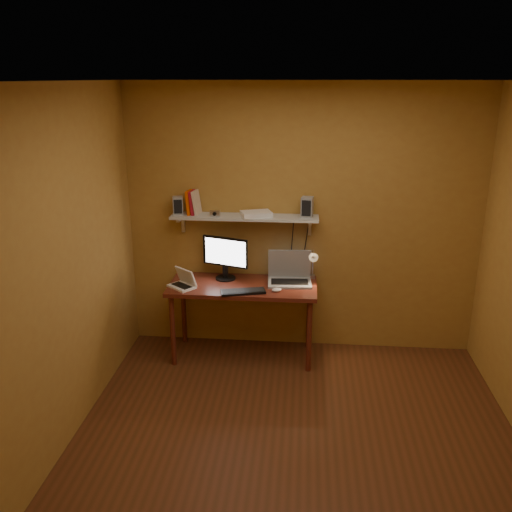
# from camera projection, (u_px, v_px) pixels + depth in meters

# --- Properties ---
(room) EXTENTS (3.44, 3.24, 2.64)m
(room) POSITION_uv_depth(u_px,v_px,m) (300.00, 280.00, 3.71)
(room) COLOR #5C2C17
(room) RESTS_ON ground
(desk) EXTENTS (1.40, 0.60, 0.75)m
(desk) POSITION_uv_depth(u_px,v_px,m) (243.00, 293.00, 5.17)
(desk) COLOR #5F2216
(desk) RESTS_ON ground
(wall_shelf) EXTENTS (1.40, 0.25, 0.21)m
(wall_shelf) POSITION_uv_depth(u_px,v_px,m) (245.00, 217.00, 5.13)
(wall_shelf) COLOR #BCBFC0
(wall_shelf) RESTS_ON room
(monitor) EXTENTS (0.45, 0.25, 0.42)m
(monitor) POSITION_uv_depth(u_px,v_px,m) (225.00, 256.00, 5.21)
(monitor) COLOR black
(monitor) RESTS_ON desk
(laptop) EXTENTS (0.43, 0.32, 0.31)m
(laptop) POSITION_uv_depth(u_px,v_px,m) (290.00, 274.00, 5.19)
(laptop) COLOR gray
(laptop) RESTS_ON desk
(netbook) EXTENTS (0.30, 0.29, 0.18)m
(netbook) POSITION_uv_depth(u_px,v_px,m) (184.00, 282.00, 5.07)
(netbook) COLOR white
(netbook) RESTS_ON desk
(keyboard) EXTENTS (0.43, 0.23, 0.02)m
(keyboard) POSITION_uv_depth(u_px,v_px,m) (243.00, 292.00, 4.94)
(keyboard) COLOR black
(keyboard) RESTS_ON desk
(mouse) EXTENTS (0.10, 0.08, 0.03)m
(mouse) POSITION_uv_depth(u_px,v_px,m) (277.00, 290.00, 4.97)
(mouse) COLOR white
(mouse) RESTS_ON desk
(desk_lamp) EXTENTS (0.09, 0.23, 0.38)m
(desk_lamp) POSITION_uv_depth(u_px,v_px,m) (313.00, 262.00, 5.14)
(desk_lamp) COLOR silver
(desk_lamp) RESTS_ON desk
(speaker_left) EXTENTS (0.11, 0.11, 0.17)m
(speaker_left) POSITION_uv_depth(u_px,v_px,m) (178.00, 205.00, 5.16)
(speaker_left) COLOR gray
(speaker_left) RESTS_ON wall_shelf
(speaker_right) EXTENTS (0.12, 0.12, 0.19)m
(speaker_right) POSITION_uv_depth(u_px,v_px,m) (307.00, 207.00, 5.06)
(speaker_right) COLOR gray
(speaker_right) RESTS_ON wall_shelf
(books) EXTENTS (0.13, 0.16, 0.23)m
(books) POSITION_uv_depth(u_px,v_px,m) (193.00, 202.00, 5.16)
(books) COLOR #E44600
(books) RESTS_ON wall_shelf
(shelf_camera) EXTENTS (0.10, 0.05, 0.06)m
(shelf_camera) POSITION_uv_depth(u_px,v_px,m) (215.00, 213.00, 5.09)
(shelf_camera) COLOR silver
(shelf_camera) RESTS_ON wall_shelf
(router) EXTENTS (0.32, 0.27, 0.05)m
(router) POSITION_uv_depth(u_px,v_px,m) (256.00, 214.00, 5.10)
(router) COLOR white
(router) RESTS_ON wall_shelf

